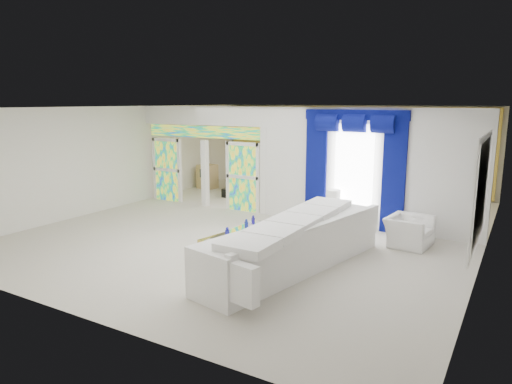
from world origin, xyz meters
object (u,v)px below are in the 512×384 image
Objects in this scene: console_table at (344,221)px; grand_piano at (259,177)px; coffee_table at (243,243)px; white_sofa at (295,246)px; armchair at (409,231)px.

console_table is 0.62× the size of grand_piano.
white_sofa is at bearing -12.53° from coffee_table.
coffee_table is 1.96× the size of armchair.
armchair is 7.29m from grand_piano.
white_sofa reaches higher than console_table.
white_sofa is 3.95× the size of console_table.
grand_piano is at bearing 136.52° from white_sofa.
white_sofa is at bearing -54.59° from grand_piano.
coffee_table is 1.06× the size of grand_piano.
coffee_table is 1.71× the size of console_table.
white_sofa is 2.32× the size of coffee_table.
coffee_table is 3.68m from armchair.
grand_piano is (-4.39, 3.38, 0.28)m from console_table.
console_table is 1.15× the size of armchair.
white_sofa is 4.54× the size of armchair.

